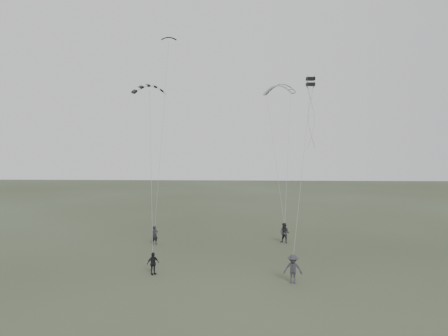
{
  "coord_description": "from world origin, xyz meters",
  "views": [
    {
      "loc": [
        2.3,
        -32.25,
        9.37
      ],
      "look_at": [
        0.9,
        4.87,
        7.03
      ],
      "focal_mm": 35.0,
      "sensor_mm": 36.0,
      "label": 1
    }
  ],
  "objects_px": {
    "flyer_right": "(285,233)",
    "kite_dark_small": "(169,37)",
    "flyer_left": "(155,235)",
    "flyer_center": "(153,263)",
    "kite_striped": "(150,85)",
    "flyer_far": "(293,269)",
    "kite_pale_large": "(279,85)",
    "kite_box": "(310,82)"
  },
  "relations": [
    {
      "from": "flyer_far",
      "to": "kite_dark_small",
      "type": "distance_m",
      "value": 25.42
    },
    {
      "from": "flyer_right",
      "to": "kite_striped",
      "type": "distance_m",
      "value": 17.75
    },
    {
      "from": "flyer_center",
      "to": "kite_striped",
      "type": "relative_size",
      "value": 0.55
    },
    {
      "from": "flyer_left",
      "to": "kite_box",
      "type": "relative_size",
      "value": 2.4
    },
    {
      "from": "kite_box",
      "to": "kite_pale_large",
      "type": "bearing_deg",
      "value": 88.1
    },
    {
      "from": "flyer_center",
      "to": "kite_striped",
      "type": "bearing_deg",
      "value": 62.88
    },
    {
      "from": "flyer_left",
      "to": "kite_dark_small",
      "type": "xyz_separation_m",
      "value": [
        0.77,
        3.93,
        18.45
      ]
    },
    {
      "from": "flyer_right",
      "to": "kite_dark_small",
      "type": "relative_size",
      "value": 1.27
    },
    {
      "from": "kite_box",
      "to": "kite_dark_small",
      "type": "bearing_deg",
      "value": 140.66
    },
    {
      "from": "flyer_left",
      "to": "flyer_center",
      "type": "relative_size",
      "value": 1.07
    },
    {
      "from": "flyer_center",
      "to": "kite_striped",
      "type": "height_order",
      "value": "kite_striped"
    },
    {
      "from": "flyer_center",
      "to": "flyer_far",
      "type": "height_order",
      "value": "flyer_far"
    },
    {
      "from": "flyer_right",
      "to": "flyer_center",
      "type": "xyz_separation_m",
      "value": [
        -10.16,
        -9.78,
        -0.14
      ]
    },
    {
      "from": "kite_dark_small",
      "to": "kite_box",
      "type": "xyz_separation_m",
      "value": [
        12.57,
        -6.77,
        -5.18
      ]
    },
    {
      "from": "flyer_left",
      "to": "kite_box",
      "type": "height_order",
      "value": "kite_box"
    },
    {
      "from": "kite_pale_large",
      "to": "flyer_far",
      "type": "bearing_deg",
      "value": -61.2
    },
    {
      "from": "flyer_right",
      "to": "kite_box",
      "type": "xyz_separation_m",
      "value": [
        1.58,
        -3.86,
        13.19
      ]
    },
    {
      "from": "kite_box",
      "to": "kite_striped",
      "type": "bearing_deg",
      "value": 166.25
    },
    {
      "from": "kite_dark_small",
      "to": "kite_striped",
      "type": "relative_size",
      "value": 0.51
    },
    {
      "from": "kite_dark_small",
      "to": "kite_pale_large",
      "type": "relative_size",
      "value": 0.42
    },
    {
      "from": "flyer_right",
      "to": "flyer_center",
      "type": "bearing_deg",
      "value": -106.55
    },
    {
      "from": "kite_dark_small",
      "to": "kite_pale_large",
      "type": "distance_m",
      "value": 12.22
    },
    {
      "from": "flyer_right",
      "to": "kite_dark_small",
      "type": "height_order",
      "value": "kite_dark_small"
    },
    {
      "from": "flyer_right",
      "to": "kite_striped",
      "type": "relative_size",
      "value": 0.64
    },
    {
      "from": "flyer_left",
      "to": "kite_striped",
      "type": "relative_size",
      "value": 0.59
    },
    {
      "from": "kite_pale_large",
      "to": "kite_box",
      "type": "distance_m",
      "value": 10.54
    },
    {
      "from": "flyer_right",
      "to": "kite_dark_small",
      "type": "distance_m",
      "value": 21.6
    },
    {
      "from": "flyer_far",
      "to": "kite_pale_large",
      "type": "xyz_separation_m",
      "value": [
        0.5,
        17.78,
        14.15
      ]
    },
    {
      "from": "flyer_left",
      "to": "kite_pale_large",
      "type": "bearing_deg",
      "value": -3.55
    },
    {
      "from": "flyer_right",
      "to": "flyer_far",
      "type": "relative_size",
      "value": 0.97
    },
    {
      "from": "kite_dark_small",
      "to": "flyer_left",
      "type": "bearing_deg",
      "value": -106.44
    },
    {
      "from": "flyer_right",
      "to": "flyer_center",
      "type": "relative_size",
      "value": 1.18
    },
    {
      "from": "kite_dark_small",
      "to": "kite_striped",
      "type": "distance_m",
      "value": 8.17
    },
    {
      "from": "flyer_left",
      "to": "kite_dark_small",
      "type": "height_order",
      "value": "kite_dark_small"
    },
    {
      "from": "kite_dark_small",
      "to": "kite_pale_large",
      "type": "xyz_separation_m",
      "value": [
        10.9,
        3.59,
        -4.19
      ]
    },
    {
      "from": "flyer_left",
      "to": "kite_pale_large",
      "type": "xyz_separation_m",
      "value": [
        11.68,
        7.52,
        14.26
      ]
    },
    {
      "from": "flyer_center",
      "to": "kite_box",
      "type": "bearing_deg",
      "value": -12.98
    },
    {
      "from": "kite_dark_small",
      "to": "flyer_center",
      "type": "bearing_deg",
      "value": -91.56
    },
    {
      "from": "flyer_center",
      "to": "kite_box",
      "type": "xyz_separation_m",
      "value": [
        11.74,
        5.92,
        13.33
      ]
    },
    {
      "from": "flyer_left",
      "to": "flyer_far",
      "type": "distance_m",
      "value": 15.17
    },
    {
      "from": "kite_dark_small",
      "to": "kite_box",
      "type": "height_order",
      "value": "kite_dark_small"
    },
    {
      "from": "kite_dark_small",
      "to": "flyer_right",
      "type": "bearing_deg",
      "value": -20.15
    }
  ]
}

